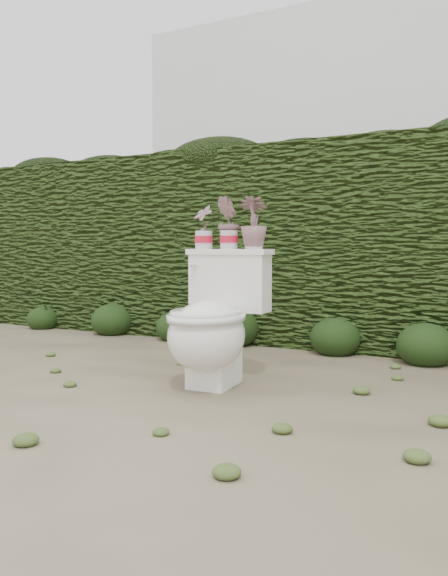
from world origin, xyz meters
The scene contains 13 objects.
ground centered at (0.00, 0.00, 0.00)m, with size 60.00×60.00×0.00m, color gray.
hedge centered at (0.00, 1.60, 0.80)m, with size 8.00×1.00×1.60m, color #3B561C.
house_wall centered at (0.60, 6.00, 2.00)m, with size 8.00×3.50×4.00m, color silver.
toilet centered at (0.10, -0.21, 0.36)m, with size 0.51×0.70×0.78m.
potted_plant_left centered at (-0.08, 0.01, 0.90)m, with size 0.13×0.09×0.25m, color #226E2F.
potted_plant_center centered at (0.08, 0.02, 0.92)m, with size 0.16×0.13×0.29m, color #226E2F.
potted_plant_right centered at (0.24, 0.03, 0.92)m, with size 0.16×0.16×0.29m, color #226E2F.
liriope_clump_0 centered at (-2.49, 1.05, 0.12)m, with size 0.30×0.30×0.24m, color #223914.
liriope_clump_1 centered at (-1.65, 1.07, 0.15)m, with size 0.39×0.39×0.31m, color #223914.
liriope_clump_2 centered at (-0.96, 1.06, 0.14)m, with size 0.34×0.34×0.27m, color #223914.
liriope_clump_3 centered at (-0.42, 1.07, 0.17)m, with size 0.44×0.44×0.35m, color #223914.
liriope_clump_4 centered at (0.43, 1.07, 0.15)m, with size 0.37×0.37×0.30m, color #223914.
liriope_clump_5 centered at (1.08, 1.00, 0.15)m, with size 0.38×0.38×0.31m, color #223914.
Camera 1 is at (1.61, -2.95, 0.78)m, focal length 35.00 mm.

